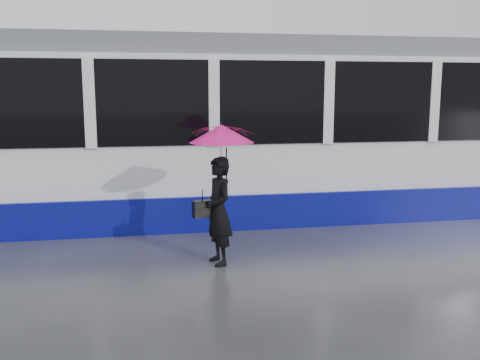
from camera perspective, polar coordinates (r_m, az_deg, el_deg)
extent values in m
plane|color=#29292E|center=(8.14, 1.18, -7.65)|extent=(90.00, 90.00, 0.00)
cube|color=#3F3D38|center=(9.82, -0.95, -4.58)|extent=(34.00, 0.07, 0.02)
cube|color=#3F3D38|center=(11.20, -2.20, -2.81)|extent=(34.00, 0.07, 0.02)
cube|color=white|center=(10.15, -12.17, 4.35)|extent=(24.00, 2.40, 2.95)
cube|color=#0B0F7F|center=(10.33, -11.93, -2.38)|extent=(24.00, 2.56, 0.62)
cube|color=black|center=(10.11, -12.30, 8.16)|extent=(23.00, 2.48, 1.40)
cube|color=slate|center=(10.14, -12.50, 13.67)|extent=(23.60, 2.20, 0.35)
imported|color=black|center=(7.41, -2.31, -3.33)|extent=(0.49, 0.62, 1.51)
imported|color=#FF159E|center=(7.28, -1.96, 3.11)|extent=(1.00, 1.02, 0.75)
cone|color=#FF159E|center=(7.25, -1.98, 4.97)|extent=(1.08, 1.08, 0.25)
cylinder|color=black|center=(7.24, -1.98, 6.08)|extent=(0.01, 0.01, 0.06)
cylinder|color=black|center=(7.34, -1.46, 0.95)|extent=(0.02, 0.02, 0.66)
cube|color=black|center=(7.39, -4.03, -3.09)|extent=(0.29, 0.18, 0.23)
cylinder|color=black|center=(7.35, -4.04, -1.52)|extent=(0.01, 0.01, 0.18)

